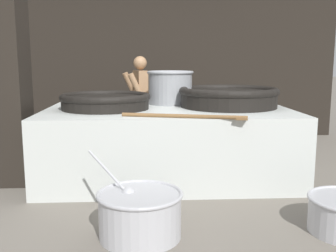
{
  "coord_description": "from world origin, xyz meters",
  "views": [
    {
      "loc": [
        -0.27,
        -4.79,
        1.44
      ],
      "look_at": [
        0.0,
        0.0,
        0.64
      ],
      "focal_mm": 42.0,
      "sensor_mm": 36.0,
      "label": 1
    }
  ],
  "objects_px": {
    "giant_wok_near": "(105,101)",
    "giant_wok_far": "(229,96)",
    "stock_pot": "(170,87)",
    "cook": "(140,101)",
    "prep_bowl_vegetables": "(140,212)"
  },
  "relations": [
    {
      "from": "giant_wok_near",
      "to": "giant_wok_far",
      "type": "distance_m",
      "value": 1.56
    },
    {
      "from": "giant_wok_far",
      "to": "cook",
      "type": "distance_m",
      "value": 1.68
    },
    {
      "from": "giant_wok_near",
      "to": "cook",
      "type": "distance_m",
      "value": 1.4
    },
    {
      "from": "giant_wok_near",
      "to": "stock_pot",
      "type": "xyz_separation_m",
      "value": [
        0.83,
        0.52,
        0.13
      ]
    },
    {
      "from": "giant_wok_near",
      "to": "giant_wok_far",
      "type": "height_order",
      "value": "giant_wok_far"
    },
    {
      "from": "giant_wok_near",
      "to": "stock_pot",
      "type": "bearing_deg",
      "value": 32.11
    },
    {
      "from": "giant_wok_far",
      "to": "prep_bowl_vegetables",
      "type": "xyz_separation_m",
      "value": [
        -1.11,
        -1.87,
        -0.78
      ]
    },
    {
      "from": "giant_wok_far",
      "to": "cook",
      "type": "relative_size",
      "value": 0.84
    },
    {
      "from": "giant_wok_far",
      "to": "stock_pot",
      "type": "xyz_separation_m",
      "value": [
        -0.72,
        0.39,
        0.1
      ]
    },
    {
      "from": "giant_wok_near",
      "to": "cook",
      "type": "height_order",
      "value": "cook"
    },
    {
      "from": "giant_wok_near",
      "to": "prep_bowl_vegetables",
      "type": "height_order",
      "value": "giant_wok_near"
    },
    {
      "from": "giant_wok_near",
      "to": "giant_wok_far",
      "type": "bearing_deg",
      "value": 4.63
    },
    {
      "from": "cook",
      "to": "prep_bowl_vegetables",
      "type": "height_order",
      "value": "cook"
    },
    {
      "from": "giant_wok_near",
      "to": "prep_bowl_vegetables",
      "type": "xyz_separation_m",
      "value": [
        0.44,
        -1.75,
        -0.75
      ]
    },
    {
      "from": "stock_pot",
      "to": "cook",
      "type": "xyz_separation_m",
      "value": [
        -0.43,
        0.82,
        -0.27
      ]
    }
  ]
}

